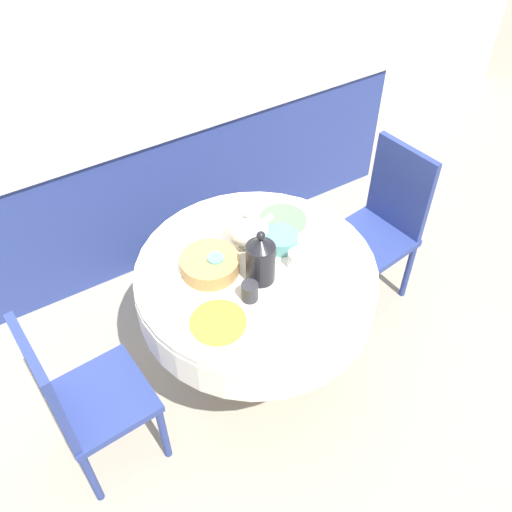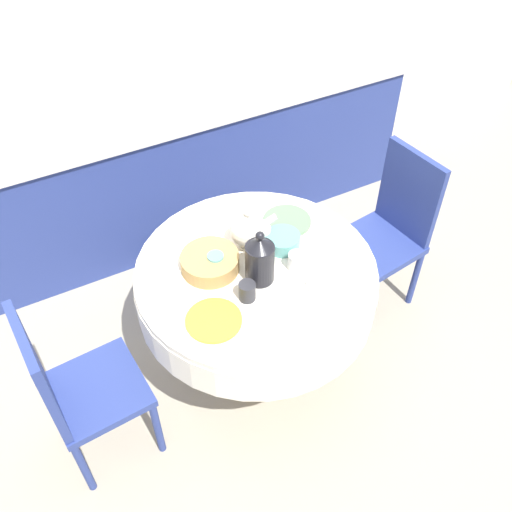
{
  "view_description": "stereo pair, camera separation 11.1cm",
  "coord_description": "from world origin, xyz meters",
  "px_view_note": "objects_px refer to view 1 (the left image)",
  "views": [
    {
      "loc": [
        -0.92,
        -1.51,
        2.62
      ],
      "look_at": [
        0.0,
        0.0,
        0.83
      ],
      "focal_mm": 40.0,
      "sensor_mm": 36.0,
      "label": 1
    },
    {
      "loc": [
        -0.83,
        -1.57,
        2.62
      ],
      "look_at": [
        0.0,
        0.0,
        0.83
      ],
      "focal_mm": 40.0,
      "sensor_mm": 36.0,
      "label": 2
    }
  ],
  "objects_px": {
    "coffee_carafe": "(261,259)",
    "chair_left": "(383,221)",
    "chair_right": "(79,397)",
    "teapot": "(247,230)"
  },
  "relations": [
    {
      "from": "coffee_carafe",
      "to": "chair_left",
      "type": "bearing_deg",
      "value": 11.4
    },
    {
      "from": "chair_left",
      "to": "coffee_carafe",
      "type": "bearing_deg",
      "value": 93.53
    },
    {
      "from": "chair_left",
      "to": "coffee_carafe",
      "type": "distance_m",
      "value": 0.99
    },
    {
      "from": "chair_right",
      "to": "coffee_carafe",
      "type": "relative_size",
      "value": 3.48
    },
    {
      "from": "chair_right",
      "to": "teapot",
      "type": "bearing_deg",
      "value": 98.77
    },
    {
      "from": "chair_left",
      "to": "chair_right",
      "type": "bearing_deg",
      "value": 88.15
    },
    {
      "from": "chair_left",
      "to": "coffee_carafe",
      "type": "xyz_separation_m",
      "value": [
        -0.91,
        -0.18,
        0.34
      ]
    },
    {
      "from": "chair_left",
      "to": "chair_right",
      "type": "height_order",
      "value": "same"
    },
    {
      "from": "coffee_carafe",
      "to": "chair_right",
      "type": "bearing_deg",
      "value": -179.59
    },
    {
      "from": "chair_left",
      "to": "chair_right",
      "type": "distance_m",
      "value": 1.81
    }
  ]
}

